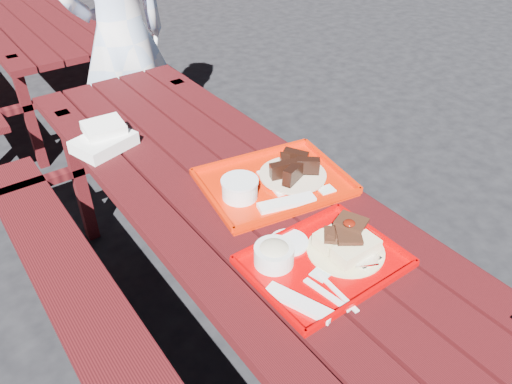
% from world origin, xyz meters
% --- Properties ---
extents(ground, '(60.00, 60.00, 0.00)m').
position_xyz_m(ground, '(0.00, 0.00, 0.00)').
color(ground, black).
rests_on(ground, ground).
extents(picnic_table_near, '(1.41, 2.40, 0.75)m').
position_xyz_m(picnic_table_near, '(-0.00, 0.00, 0.56)').
color(picnic_table_near, '#3C0B0D').
rests_on(picnic_table_near, ground).
extents(picnic_table_far, '(1.41, 2.40, 0.75)m').
position_xyz_m(picnic_table_far, '(-0.00, 2.80, 0.56)').
color(picnic_table_far, '#3C0B0D').
rests_on(picnic_table_far, ground).
extents(near_tray, '(0.45, 0.38, 0.14)m').
position_xyz_m(near_tray, '(-0.00, -0.47, 0.78)').
color(near_tray, '#B30002').
rests_on(near_tray, picnic_table_near).
extents(far_tray, '(0.57, 0.47, 0.09)m').
position_xyz_m(far_tray, '(0.12, -0.09, 0.78)').
color(far_tray, red).
rests_on(far_tray, picnic_table_near).
extents(white_cloth, '(0.27, 0.23, 0.09)m').
position_xyz_m(white_cloth, '(-0.26, 0.55, 0.79)').
color(white_cloth, white).
rests_on(white_cloth, picnic_table_near).
extents(person, '(0.67, 0.49, 1.71)m').
position_xyz_m(person, '(0.22, 1.44, 0.85)').
color(person, '#B8CFF4').
rests_on(person, ground).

